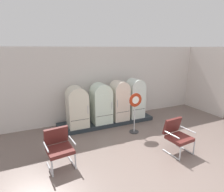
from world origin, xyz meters
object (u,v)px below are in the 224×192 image
refrigerator_0 (77,106)px  armchair_right (177,134)px  armchair_left (59,146)px  sign_stand (135,114)px  refrigerator_2 (119,99)px  refrigerator_1 (101,102)px  refrigerator_3 (135,97)px

refrigerator_0 → armchair_right: bearing=-49.8°
armchair_left → sign_stand: bearing=16.6°
refrigerator_2 → armchair_left: 3.15m
refrigerator_1 → refrigerator_3: 1.43m
refrigerator_2 → refrigerator_0: bearing=178.9°
refrigerator_2 → armchair_right: (0.52, -2.51, -0.42)m
armchair_left → armchair_right: (3.07, -0.72, 0.00)m
refrigerator_1 → armchair_left: 2.59m
refrigerator_0 → refrigerator_1: bearing=-0.9°
refrigerator_0 → refrigerator_3: 2.32m
refrigerator_1 → armchair_left: (-1.81, -1.81, -0.39)m
refrigerator_1 → armchair_right: size_ratio=1.57×
refrigerator_0 → armchair_right: (2.15, -2.55, -0.37)m
refrigerator_2 → armchair_left: (-2.55, -1.79, -0.42)m
refrigerator_0 → refrigerator_2: bearing=-1.1°
refrigerator_0 → refrigerator_1: size_ratio=0.97×
refrigerator_3 → armchair_left: bearing=-151.1°
refrigerator_0 → sign_stand: refrigerator_0 is taller
refrigerator_2 → sign_stand: bearing=-85.8°
armchair_left → armchair_right: 3.15m
refrigerator_2 → refrigerator_3: 0.69m
armchair_right → refrigerator_2: bearing=101.7°
armchair_right → refrigerator_0: bearing=130.2°
refrigerator_2 → sign_stand: 1.04m
refrigerator_3 → sign_stand: bearing=-121.5°
armchair_right → refrigerator_3: bearing=86.2°
refrigerator_3 → armchair_left: refrigerator_3 is taller
armchair_left → armchair_right: bearing=-13.2°
armchair_right → sign_stand: (-0.45, 1.51, 0.17)m
refrigerator_1 → armchair_right: 2.86m
refrigerator_0 → armchair_right: refrigerator_0 is taller
sign_stand → refrigerator_1: bearing=128.6°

